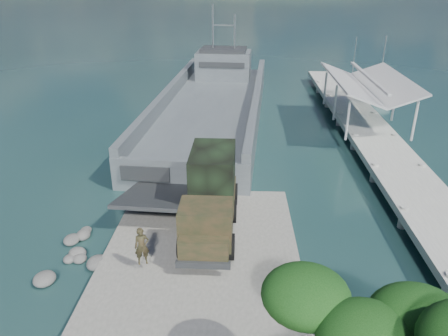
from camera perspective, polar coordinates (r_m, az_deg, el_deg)
The scene contains 9 objects.
ground at distance 22.71m, azimuth -3.07°, elevation -12.64°, with size 1400.00×1400.00×0.00m, color #1B4142.
boat_ramp at distance 21.77m, azimuth -3.31°, elevation -13.72°, with size 10.00×18.00×0.50m, color slate.
shoreline_rocks at distance 24.39m, azimuth -17.93°, elevation -11.04°, with size 3.20×5.60×0.90m, color #575755, non-canonical shape.
pier at distance 40.28m, azimuth 18.10°, elevation 5.94°, with size 6.40×44.00×6.10m.
landing_craft at distance 42.97m, azimuth -1.62°, elevation 7.32°, with size 11.68×37.09×10.86m.
military_truck at distance 23.94m, azimuth -1.73°, elevation -3.47°, with size 2.95×8.57×3.94m.
soldier at distance 21.41m, azimuth -10.60°, elevation -10.88°, with size 0.70×0.46×1.91m, color black.
sailboat_near at distance 53.55m, azimuth 19.45°, elevation 8.91°, with size 2.36×6.09×7.23m.
sailboat_far at distance 60.16m, azimuth 16.35°, elevation 10.89°, with size 1.94×5.08×6.04m.
Camera 1 is at (1.80, -17.95, 13.80)m, focal length 35.00 mm.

